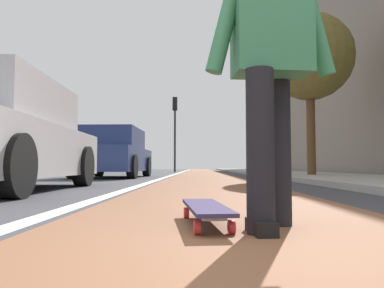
# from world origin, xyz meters

# --- Properties ---
(ground_plane) EXTENTS (80.00, 80.00, 0.00)m
(ground_plane) POSITION_xyz_m (10.00, 0.00, 0.00)
(ground_plane) COLOR #38383D
(bike_lane_paint) EXTENTS (56.00, 2.15, 0.00)m
(bike_lane_paint) POSITION_xyz_m (24.00, 0.00, 0.00)
(bike_lane_paint) COLOR brown
(bike_lane_paint) RESTS_ON ground
(lane_stripe_white) EXTENTS (52.00, 0.16, 0.01)m
(lane_stripe_white) POSITION_xyz_m (20.00, 1.22, 0.00)
(lane_stripe_white) COLOR silver
(lane_stripe_white) RESTS_ON ground
(sidewalk_curb) EXTENTS (52.00, 3.20, 0.10)m
(sidewalk_curb) POSITION_xyz_m (18.00, -3.48, 0.05)
(sidewalk_curb) COLOR #9E9B93
(sidewalk_curb) RESTS_ON ground
(building_facade) EXTENTS (40.00, 1.20, 10.19)m
(building_facade) POSITION_xyz_m (22.00, -5.91, 5.10)
(building_facade) COLOR gray
(building_facade) RESTS_ON ground
(skateboard) EXTENTS (0.86, 0.30, 0.11)m
(skateboard) POSITION_xyz_m (1.21, 0.16, 0.09)
(skateboard) COLOR red
(skateboard) RESTS_ON ground
(skater_person) EXTENTS (0.48, 0.72, 1.64)m
(skater_person) POSITION_xyz_m (1.06, -0.19, 0.94)
(skater_person) COLOR black
(skater_person) RESTS_ON ground
(parked_car_mid) EXTENTS (4.25, 1.93, 1.50)m
(parked_car_mid) POSITION_xyz_m (10.80, 2.82, 0.73)
(parked_car_mid) COLOR navy
(parked_car_mid) RESTS_ON ground
(traffic_light) EXTENTS (0.33, 0.28, 4.53)m
(traffic_light) POSITION_xyz_m (22.04, 1.62, 3.12)
(traffic_light) COLOR #2D2D2D
(traffic_light) RESTS_ON ground
(street_tree_mid) EXTENTS (2.55, 2.55, 4.84)m
(street_tree_mid) POSITION_xyz_m (10.22, -3.08, 3.54)
(street_tree_mid) COLOR brown
(street_tree_mid) RESTS_ON ground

